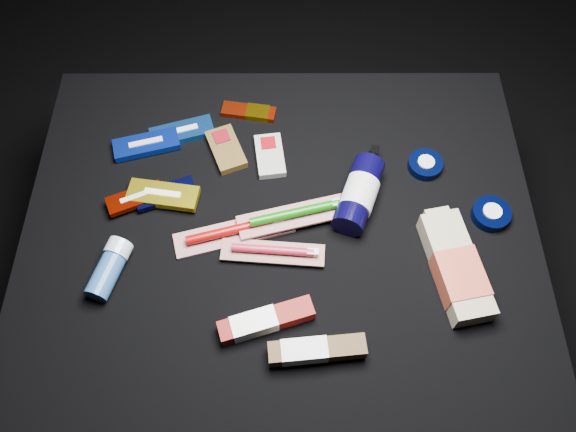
{
  "coord_description": "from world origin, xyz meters",
  "views": [
    {
      "loc": [
        0.01,
        -0.51,
        1.34
      ],
      "look_at": [
        0.01,
        0.01,
        0.42
      ],
      "focal_mm": 35.0,
      "sensor_mm": 36.0,
      "label": 1
    }
  ],
  "objects_px": {
    "lotion_bottle": "(359,194)",
    "toothpaste_carton_red": "(262,322)",
    "bodywash_bottle": "(456,269)",
    "deodorant_stick": "(109,268)"
  },
  "relations": [
    {
      "from": "bodywash_bottle",
      "to": "deodorant_stick",
      "type": "relative_size",
      "value": 1.91
    },
    {
      "from": "lotion_bottle",
      "to": "toothpaste_carton_red",
      "type": "height_order",
      "value": "lotion_bottle"
    },
    {
      "from": "lotion_bottle",
      "to": "toothpaste_carton_red",
      "type": "bearing_deg",
      "value": -105.83
    },
    {
      "from": "deodorant_stick",
      "to": "bodywash_bottle",
      "type": "bearing_deg",
      "value": 16.66
    },
    {
      "from": "bodywash_bottle",
      "to": "deodorant_stick",
      "type": "distance_m",
      "value": 0.62
    },
    {
      "from": "lotion_bottle",
      "to": "toothpaste_carton_red",
      "type": "distance_m",
      "value": 0.31
    },
    {
      "from": "bodywash_bottle",
      "to": "toothpaste_carton_red",
      "type": "distance_m",
      "value": 0.36
    },
    {
      "from": "toothpaste_carton_red",
      "to": "lotion_bottle",
      "type": "bearing_deg",
      "value": 36.65
    },
    {
      "from": "lotion_bottle",
      "to": "toothpaste_carton_red",
      "type": "xyz_separation_m",
      "value": [
        -0.18,
        -0.25,
        -0.02
      ]
    },
    {
      "from": "bodywash_bottle",
      "to": "lotion_bottle",
      "type": "bearing_deg",
      "value": 126.42
    }
  ]
}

